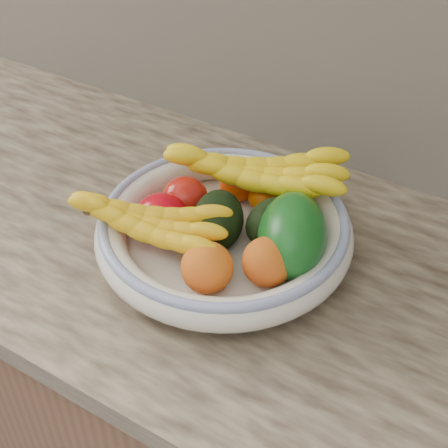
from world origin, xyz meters
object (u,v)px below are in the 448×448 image
banana_bunch_front (148,226)px  fruit_bowl (224,230)px  banana_bunch_back (254,176)px  green_mango (292,235)px

banana_bunch_front → fruit_bowl: bearing=28.7°
fruit_bowl → banana_bunch_back: size_ratio=1.27×
green_mango → banana_bunch_back: (-0.11, 0.08, 0.01)m
fruit_bowl → banana_bunch_back: banana_bunch_back is taller
fruit_bowl → green_mango: 0.11m
fruit_bowl → green_mango: (0.11, 0.01, 0.03)m
fruit_bowl → green_mango: bearing=7.4°
banana_bunch_front → green_mango: bearing=9.8°
fruit_bowl → banana_bunch_front: size_ratio=1.56×
green_mango → banana_bunch_back: 0.14m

